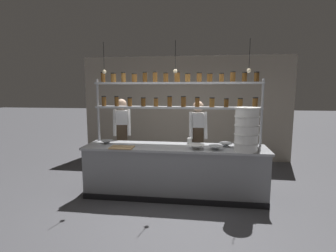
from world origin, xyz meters
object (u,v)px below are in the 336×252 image
container_stack (247,129)px  prep_bowl_near_left (226,145)px  prep_bowl_center_front (196,147)px  prep_bowl_near_right (107,142)px  chef_center (198,137)px  spice_shelf_unit (177,96)px  serving_cup_front (189,141)px  chef_left (122,133)px  cutting_board (122,147)px  prep_bowl_center_back (215,148)px

container_stack → prep_bowl_near_left: (-0.30, 0.31, -0.33)m
prep_bowl_center_front → prep_bowl_near_right: bearing=172.5°
prep_bowl_near_left → chef_center: bearing=130.8°
spice_shelf_unit → prep_bowl_center_front: bearing=-52.8°
serving_cup_front → chef_left: bearing=162.3°
cutting_board → prep_bowl_near_left: prep_bowl_near_left is taller
chef_center → prep_bowl_near_right: 1.79m
chef_left → serving_cup_front: (1.45, -0.46, -0.03)m
cutting_board → prep_bowl_center_back: bearing=3.2°
prep_bowl_near_right → chef_left: bearing=83.0°
chef_center → prep_bowl_near_right: (-1.68, -0.64, -0.03)m
container_stack → serving_cup_front: 1.11m
spice_shelf_unit → prep_bowl_center_back: (0.71, -0.51, -0.86)m
chef_center → prep_bowl_center_back: bearing=-75.7°
chef_left → prep_bowl_near_left: (2.10, -0.63, -0.05)m
chef_left → prep_bowl_center_back: size_ratio=6.96×
prep_bowl_center_front → prep_bowl_center_back: bearing=-0.4°
prep_bowl_near_right → chef_center: bearing=20.7°
chef_left → prep_bowl_near_left: bearing=-32.2°
chef_center → container_stack: chef_center is taller
prep_bowl_center_back → serving_cup_front: 0.64m
cutting_board → container_stack: bearing=1.4°
cutting_board → spice_shelf_unit: bearing=33.9°
cutting_board → serving_cup_front: bearing=25.0°
prep_bowl_near_left → prep_bowl_center_front: bearing=-152.4°
spice_shelf_unit → cutting_board: 1.39m
spice_shelf_unit → serving_cup_front: 0.87m
serving_cup_front → prep_bowl_near_right: bearing=-171.9°
spice_shelf_unit → serving_cup_front: bearing=-15.3°
spice_shelf_unit → prep_bowl_center_back: 1.22m
cutting_board → prep_bowl_near_left: bearing=11.4°
cutting_board → prep_bowl_near_right: (-0.39, 0.31, 0.02)m
chef_left → prep_bowl_near_left: chef_left is taller
chef_left → prep_bowl_near_right: 0.69m
prep_bowl_center_front → prep_bowl_center_back: 0.32m
prep_bowl_near_left → prep_bowl_center_front: prep_bowl_center_front is taller
prep_bowl_center_front → cutting_board: bearing=-175.8°
prep_bowl_near_left → prep_bowl_center_back: bearing=-125.2°
serving_cup_front → cutting_board: bearing=-155.0°
chef_center → prep_bowl_near_left: bearing=-55.0°
spice_shelf_unit → serving_cup_front: size_ratio=28.68×
serving_cup_front → spice_shelf_unit: bearing=164.7°
prep_bowl_near_left → serving_cup_front: size_ratio=2.28×
prep_bowl_near_right → serving_cup_front: bearing=8.1°
spice_shelf_unit → container_stack: bearing=-24.6°
cutting_board → prep_bowl_near_right: prep_bowl_near_right is taller
prep_bowl_near_left → serving_cup_front: serving_cup_front is taller
chef_center → serving_cup_front: bearing=-115.1°
spice_shelf_unit → chef_center: (0.39, 0.35, -0.83)m
chef_center → container_stack: bearing=-54.0°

